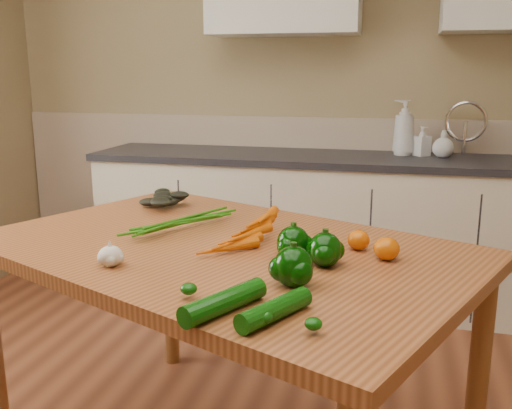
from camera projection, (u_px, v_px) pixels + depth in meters
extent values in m
cube|color=#9B865D|center=(304.00, 85.00, 3.66)|extent=(4.00, 0.02, 2.60)
cube|color=tan|center=(302.00, 200.00, 3.81)|extent=(3.98, 0.03, 1.10)
cube|color=beige|center=(326.00, 231.00, 3.51)|extent=(2.80, 0.60, 0.86)
cube|color=#2B2B30|center=(328.00, 158.00, 3.41)|extent=(2.84, 0.64, 0.04)
cube|color=#99999E|center=(466.00, 170.00, 3.23)|extent=(0.55, 0.42, 0.10)
cylinder|color=silver|center=(465.00, 135.00, 3.36)|extent=(0.02, 0.02, 0.24)
cube|color=#A45B2F|center=(223.00, 251.00, 1.85)|extent=(1.84, 1.55, 0.04)
cylinder|color=brown|center=(170.00, 285.00, 2.71)|extent=(0.07, 0.07, 0.79)
cylinder|color=brown|center=(478.00, 383.00, 1.85)|extent=(0.07, 0.07, 0.79)
imported|color=silver|center=(404.00, 128.00, 3.36)|extent=(0.14, 0.14, 0.32)
imported|color=silver|center=(422.00, 141.00, 3.34)|extent=(0.11, 0.11, 0.17)
imported|color=silver|center=(443.00, 144.00, 3.30)|extent=(0.13, 0.13, 0.16)
ellipsoid|color=white|center=(110.00, 256.00, 1.63)|extent=(0.07, 0.07, 0.06)
sphere|color=#043002|center=(293.00, 243.00, 1.69)|extent=(0.10, 0.10, 0.10)
sphere|color=#043002|center=(325.00, 250.00, 1.63)|extent=(0.10, 0.10, 0.10)
sphere|color=#043002|center=(293.00, 267.00, 1.48)|extent=(0.10, 0.10, 0.10)
ellipsoid|color=#97020F|center=(324.00, 241.00, 1.78)|extent=(0.06, 0.06, 0.06)
ellipsoid|color=#D45905|center=(359.00, 240.00, 1.79)|extent=(0.07, 0.07, 0.06)
ellipsoid|color=#D45905|center=(387.00, 249.00, 1.69)|extent=(0.08, 0.08, 0.07)
cylinder|color=#084006|center=(275.00, 310.00, 1.28)|extent=(0.15, 0.21, 0.05)
cylinder|color=#084006|center=(224.00, 302.00, 1.32)|extent=(0.16, 0.24, 0.05)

